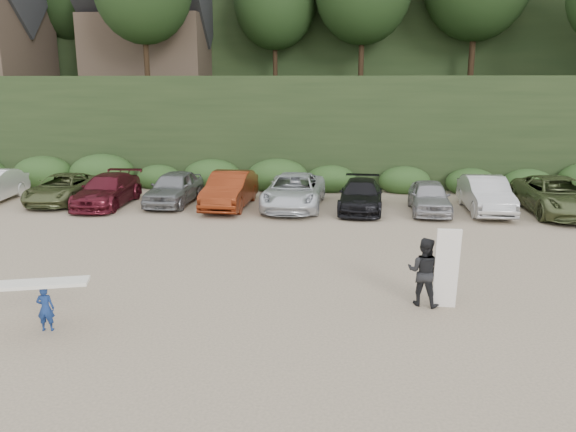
# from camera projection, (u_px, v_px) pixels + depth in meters

# --- Properties ---
(ground) EXTENTS (120.00, 120.00, 0.00)m
(ground) POSITION_uv_depth(u_px,v_px,m) (296.00, 284.00, 16.17)
(ground) COLOR tan
(ground) RESTS_ON ground
(hillside_backdrop) EXTENTS (90.00, 41.50, 28.00)m
(hillside_backdrop) POSITION_uv_depth(u_px,v_px,m) (327.00, 16.00, 48.36)
(hillside_backdrop) COLOR black
(hillside_backdrop) RESTS_ON ground
(parked_cars) EXTENTS (34.21, 5.88, 1.64)m
(parked_cars) POSITION_uv_depth(u_px,v_px,m) (286.00, 192.00, 25.77)
(parked_cars) COLOR #9B9B9F
(parked_cars) RESTS_ON ground
(child_surfer) EXTENTS (2.09, 1.09, 1.21)m
(child_surfer) POSITION_uv_depth(u_px,v_px,m) (44.00, 297.00, 12.99)
(child_surfer) COLOR navy
(child_surfer) RESTS_ON ground
(adult_surfer) EXTENTS (1.36, 0.96, 2.14)m
(adult_surfer) POSITION_uv_depth(u_px,v_px,m) (426.00, 271.00, 14.48)
(adult_surfer) COLOR black
(adult_surfer) RESTS_ON ground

